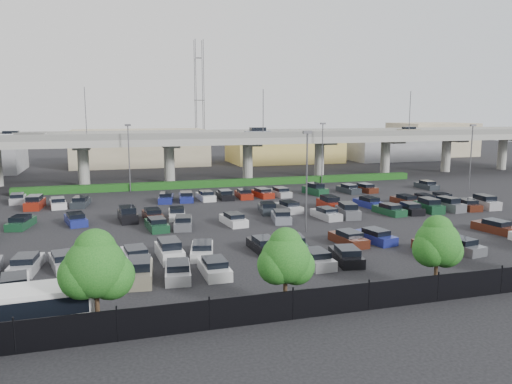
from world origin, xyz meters
TOP-DOWN VIEW (x-y plane):
  - ground at (0.00, 0.00)m, footprint 280.00×280.00m
  - overpass at (-0.21, 32.00)m, footprint 150.00×13.00m
  - hedge at (0.00, 25.00)m, footprint 66.00×1.60m
  - fence at (-0.05, -28.00)m, footprint 70.00×0.10m
  - tree_row at (0.70, -26.53)m, footprint 65.07×3.66m
  - shuttle_bus at (-23.74, -25.09)m, footprint 7.73×3.00m
  - parked_cars at (-0.54, -3.78)m, footprint 62.90×41.60m
  - light_poles at (-4.13, 2.00)m, footprint 66.90×48.38m
  - distant_buildings at (12.38, 61.81)m, footprint 138.00×24.00m
  - comm_tower at (4.00, 74.00)m, footprint 2.40×2.40m

SIDE VIEW (x-z plane):
  - ground at x=0.00m, z-range 0.00..0.00m
  - hedge at x=0.00m, z-range 0.00..1.10m
  - parked_cars at x=-0.54m, z-range -0.25..1.42m
  - fence at x=-0.05m, z-range -0.10..1.90m
  - shuttle_bus at x=-23.74m, z-range 0.11..2.55m
  - tree_row at x=0.70m, z-range 0.55..6.49m
  - distant_buildings at x=12.38m, z-range -0.76..8.24m
  - light_poles at x=-4.13m, z-range 1.09..11.39m
  - overpass at x=-0.21m, z-range -0.93..14.87m
  - comm_tower at x=4.00m, z-range 0.61..30.61m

